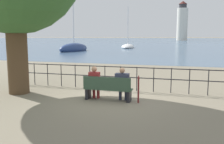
# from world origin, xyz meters

# --- Properties ---
(ground_plane) EXTENTS (1000.00, 1000.00, 0.00)m
(ground_plane) POSITION_xyz_m (0.00, 0.00, 0.00)
(ground_plane) COLOR #7A705B
(harbor_water) EXTENTS (600.00, 300.00, 0.01)m
(harbor_water) POSITION_xyz_m (0.00, 161.59, 0.00)
(harbor_water) COLOR #47607A
(harbor_water) RESTS_ON ground_plane
(park_bench) EXTENTS (1.79, 0.45, 0.90)m
(park_bench) POSITION_xyz_m (0.00, -0.06, 0.43)
(park_bench) COLOR #334C38
(park_bench) RESTS_ON ground_plane
(seated_person_left) EXTENTS (0.39, 0.35, 1.25)m
(seated_person_left) POSITION_xyz_m (-0.53, 0.01, 0.68)
(seated_person_left) COLOR maroon
(seated_person_left) RESTS_ON ground_plane
(seated_person_right) EXTENTS (0.49, 0.35, 1.23)m
(seated_person_right) POSITION_xyz_m (0.53, 0.01, 0.68)
(seated_person_right) COLOR #2D3347
(seated_person_right) RESTS_ON ground_plane
(promenade_railing) EXTENTS (11.58, 0.04, 1.05)m
(promenade_railing) POSITION_xyz_m (0.00, 1.83, 0.69)
(promenade_railing) COLOR black
(promenade_railing) RESTS_ON ground_plane
(closed_umbrella) EXTENTS (0.09, 0.09, 1.00)m
(closed_umbrella) POSITION_xyz_m (1.14, -0.07, 0.56)
(closed_umbrella) COLOR maroon
(closed_umbrella) RESTS_ON ground_plane
(sailboat_1) EXTENTS (3.54, 8.27, 8.33)m
(sailboat_1) POSITION_xyz_m (-8.35, 39.93, 0.25)
(sailboat_1) COLOR white
(sailboat_1) RESTS_ON ground_plane
(sailboat_2) EXTENTS (3.05, 7.36, 13.30)m
(sailboat_2) POSITION_xyz_m (-14.09, 27.27, 0.41)
(sailboat_2) COLOR navy
(sailboat_2) RESTS_ON ground_plane
(harbor_lighthouse) EXTENTS (5.58, 5.58, 20.54)m
(harbor_lighthouse) POSITION_xyz_m (0.50, 130.78, 9.55)
(harbor_lighthouse) COLOR silver
(harbor_lighthouse) RESTS_ON ground_plane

